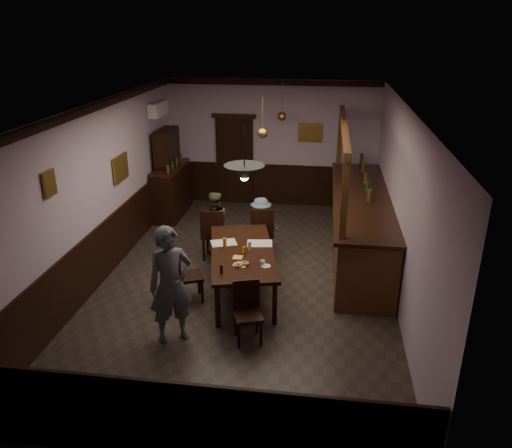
% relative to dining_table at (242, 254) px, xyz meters
% --- Properties ---
extents(room, '(5.01, 8.01, 3.01)m').
position_rel_dining_table_xyz_m(room, '(-0.01, 0.43, 0.81)').
color(room, '#2D2621').
rests_on(room, ground).
extents(dining_table, '(1.46, 2.37, 0.75)m').
position_rel_dining_table_xyz_m(dining_table, '(0.00, 0.00, 0.00)').
color(dining_table, black).
rests_on(dining_table, ground).
extents(chair_far_left, '(0.45, 0.45, 1.02)m').
position_rel_dining_table_xyz_m(chair_far_left, '(-0.73, 1.13, -0.13)').
color(chair_far_left, black).
rests_on(chair_far_left, ground).
extents(chair_far_right, '(0.51, 0.51, 1.02)m').
position_rel_dining_table_xyz_m(chair_far_right, '(0.15, 1.33, -0.13)').
color(chair_far_right, black).
rests_on(chair_far_right, ground).
extents(chair_near, '(0.48, 0.48, 0.88)m').
position_rel_dining_table_xyz_m(chair_near, '(0.29, -1.30, -0.20)').
color(chair_near, black).
rests_on(chair_near, ground).
extents(chair_side, '(0.52, 0.52, 0.91)m').
position_rel_dining_table_xyz_m(chair_side, '(-0.85, -0.41, -0.19)').
color(chair_side, black).
rests_on(chair_side, ground).
extents(person_standing, '(0.75, 0.68, 1.71)m').
position_rel_dining_table_xyz_m(person_standing, '(-0.75, -1.45, 0.17)').
color(person_standing, '#52555E').
rests_on(person_standing, ground).
extents(person_seated_left, '(0.70, 0.61, 1.25)m').
position_rel_dining_table_xyz_m(person_seated_left, '(-0.78, 1.41, -0.06)').
color(person_seated_left, brown).
rests_on(person_seated_left, ground).
extents(person_seated_right, '(0.82, 0.65, 1.11)m').
position_rel_dining_table_xyz_m(person_seated_right, '(0.10, 1.61, -0.13)').
color(person_seated_right, slate).
rests_on(person_seated_right, ground).
extents(newspaper_left, '(0.50, 0.43, 0.01)m').
position_rel_dining_table_xyz_m(newspaper_left, '(-0.36, 0.26, 0.07)').
color(newspaper_left, silver).
rests_on(newspaper_left, dining_table).
extents(newspaper_right, '(0.45, 0.35, 0.01)m').
position_rel_dining_table_xyz_m(newspaper_right, '(0.25, 0.32, 0.07)').
color(newspaper_right, silver).
rests_on(newspaper_right, dining_table).
extents(napkin, '(0.18, 0.18, 0.00)m').
position_rel_dining_table_xyz_m(napkin, '(-0.03, -0.25, 0.07)').
color(napkin, '#E7AD55').
rests_on(napkin, dining_table).
extents(saucer, '(0.15, 0.15, 0.01)m').
position_rel_dining_table_xyz_m(saucer, '(0.45, -0.51, 0.07)').
color(saucer, white).
rests_on(saucer, dining_table).
extents(coffee_cup, '(0.10, 0.10, 0.07)m').
position_rel_dining_table_xyz_m(coffee_cup, '(0.39, -0.49, 0.11)').
color(coffee_cup, white).
rests_on(coffee_cup, saucer).
extents(pastry_plate, '(0.22, 0.22, 0.01)m').
position_rel_dining_table_xyz_m(pastry_plate, '(0.06, -0.53, 0.07)').
color(pastry_plate, white).
rests_on(pastry_plate, dining_table).
extents(pastry_ring_a, '(0.13, 0.13, 0.04)m').
position_rel_dining_table_xyz_m(pastry_ring_a, '(0.04, -0.58, 0.10)').
color(pastry_ring_a, '#C68C47').
rests_on(pastry_ring_a, pastry_plate).
extents(pastry_ring_b, '(0.13, 0.13, 0.04)m').
position_rel_dining_table_xyz_m(pastry_ring_b, '(0.13, -0.51, 0.10)').
color(pastry_ring_b, '#C68C47').
rests_on(pastry_ring_b, pastry_plate).
extents(soda_can, '(0.07, 0.07, 0.12)m').
position_rel_dining_table_xyz_m(soda_can, '(0.05, -0.11, 0.12)').
color(soda_can, orange).
rests_on(soda_can, dining_table).
extents(beer_glass, '(0.06, 0.06, 0.20)m').
position_rel_dining_table_xyz_m(beer_glass, '(-0.29, 0.02, 0.16)').
color(beer_glass, '#BF721E').
rests_on(beer_glass, dining_table).
extents(water_glass, '(0.06, 0.06, 0.15)m').
position_rel_dining_table_xyz_m(water_glass, '(0.11, 0.05, 0.14)').
color(water_glass, silver).
rests_on(water_glass, dining_table).
extents(pepper_mill, '(0.04, 0.04, 0.14)m').
position_rel_dining_table_xyz_m(pepper_mill, '(-0.18, -0.82, 0.13)').
color(pepper_mill, black).
rests_on(pepper_mill, dining_table).
extents(sideboard, '(0.54, 1.51, 2.00)m').
position_rel_dining_table_xyz_m(sideboard, '(-2.22, 3.35, 0.12)').
color(sideboard, black).
rests_on(sideboard, ground).
extents(bar_counter, '(1.05, 4.52, 2.53)m').
position_rel_dining_table_xyz_m(bar_counter, '(1.98, 1.73, -0.05)').
color(bar_counter, '#432011').
rests_on(bar_counter, ground).
extents(door_back, '(0.90, 0.06, 2.10)m').
position_rel_dining_table_xyz_m(door_back, '(-0.91, 4.38, 0.36)').
color(door_back, black).
rests_on(door_back, ground).
extents(ac_unit, '(0.20, 0.85, 0.30)m').
position_rel_dining_table_xyz_m(ac_unit, '(-2.39, 3.33, 1.76)').
color(ac_unit, white).
rests_on(ac_unit, ground).
extents(picture_left_small, '(0.04, 0.28, 0.36)m').
position_rel_dining_table_xyz_m(picture_left_small, '(-2.47, -1.17, 1.46)').
color(picture_left_small, olive).
rests_on(picture_left_small, ground).
extents(picture_left_large, '(0.04, 0.62, 0.48)m').
position_rel_dining_table_xyz_m(picture_left_large, '(-2.47, 1.23, 1.01)').
color(picture_left_large, olive).
rests_on(picture_left_large, ground).
extents(picture_back, '(0.55, 0.04, 0.42)m').
position_rel_dining_table_xyz_m(picture_back, '(0.89, 4.39, 1.11)').
color(picture_back, olive).
rests_on(picture_back, ground).
extents(pendant_iron, '(0.56, 0.56, 0.82)m').
position_rel_dining_table_xyz_m(pendant_iron, '(0.18, -0.78, 1.61)').
color(pendant_iron, black).
rests_on(pendant_iron, ground).
extents(pendant_brass_mid, '(0.20, 0.20, 0.81)m').
position_rel_dining_table_xyz_m(pendant_brass_mid, '(0.09, 1.87, 1.61)').
color(pendant_brass_mid, '#BF8C3F').
rests_on(pendant_brass_mid, ground).
extents(pendant_brass_far, '(0.20, 0.20, 0.81)m').
position_rel_dining_table_xyz_m(pendant_brass_far, '(0.29, 3.64, 1.61)').
color(pendant_brass_far, '#BF8C3F').
rests_on(pendant_brass_far, ground).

